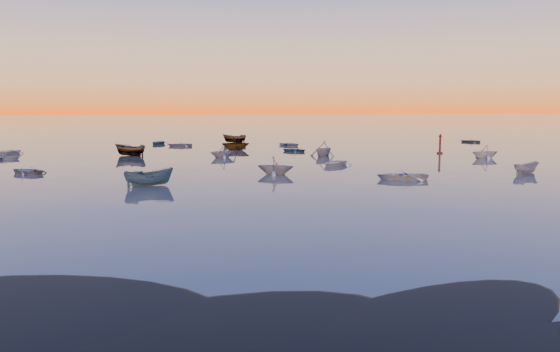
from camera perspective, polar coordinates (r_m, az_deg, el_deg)
name	(u,v)px	position (r m, az deg, el deg)	size (l,w,h in m)	color
ground	(208,137)	(117.42, -7.53, 4.06)	(600.00, 600.00, 0.00)	#625852
mud_lobes	(495,302)	(20.34, 21.51, -12.19)	(140.00, 6.00, 0.07)	black
moored_fleet	(243,157)	(70.90, -3.90, 1.98)	(124.00, 58.00, 1.20)	white
boat_near_center	(149,186)	(46.71, -13.51, -1.01)	(4.13, 1.75, 1.43)	#345165
channel_marker	(440,145)	(79.30, 16.38, 3.09)	(0.81, 0.81, 2.89)	#4A1210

